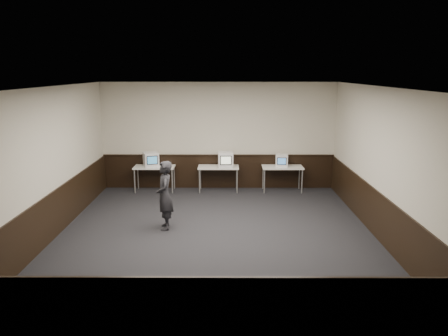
# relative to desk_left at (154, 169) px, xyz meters

# --- Properties ---
(floor) EXTENTS (8.00, 8.00, 0.00)m
(floor) POSITION_rel_desk_left_xyz_m (1.90, -3.60, -0.68)
(floor) COLOR black
(floor) RESTS_ON ground
(ceiling) EXTENTS (8.00, 8.00, 0.00)m
(ceiling) POSITION_rel_desk_left_xyz_m (1.90, -3.60, 2.52)
(ceiling) COLOR white
(ceiling) RESTS_ON back_wall
(back_wall) EXTENTS (7.00, 0.00, 7.00)m
(back_wall) POSITION_rel_desk_left_xyz_m (1.90, 0.40, 0.92)
(back_wall) COLOR beige
(back_wall) RESTS_ON ground
(front_wall) EXTENTS (7.00, 0.00, 7.00)m
(front_wall) POSITION_rel_desk_left_xyz_m (1.90, -7.60, 0.92)
(front_wall) COLOR beige
(front_wall) RESTS_ON ground
(left_wall) EXTENTS (0.00, 8.00, 8.00)m
(left_wall) POSITION_rel_desk_left_xyz_m (-1.60, -3.60, 0.92)
(left_wall) COLOR beige
(left_wall) RESTS_ON ground
(right_wall) EXTENTS (0.00, 8.00, 8.00)m
(right_wall) POSITION_rel_desk_left_xyz_m (5.40, -3.60, 0.92)
(right_wall) COLOR beige
(right_wall) RESTS_ON ground
(wainscot_back) EXTENTS (6.98, 0.04, 1.00)m
(wainscot_back) POSITION_rel_desk_left_xyz_m (1.90, 0.38, -0.18)
(wainscot_back) COLOR black
(wainscot_back) RESTS_ON back_wall
(wainscot_front) EXTENTS (6.98, 0.04, 1.00)m
(wainscot_front) POSITION_rel_desk_left_xyz_m (1.90, -7.58, -0.18)
(wainscot_front) COLOR black
(wainscot_front) RESTS_ON front_wall
(wainscot_left) EXTENTS (0.04, 7.98, 1.00)m
(wainscot_left) POSITION_rel_desk_left_xyz_m (-1.58, -3.60, -0.18)
(wainscot_left) COLOR black
(wainscot_left) RESTS_ON left_wall
(wainscot_right) EXTENTS (0.04, 7.98, 1.00)m
(wainscot_right) POSITION_rel_desk_left_xyz_m (5.38, -3.60, -0.18)
(wainscot_right) COLOR black
(wainscot_right) RESTS_ON right_wall
(wainscot_rail) EXTENTS (6.98, 0.06, 0.04)m
(wainscot_rail) POSITION_rel_desk_left_xyz_m (1.90, 0.36, 0.34)
(wainscot_rail) COLOR black
(wainscot_rail) RESTS_ON wainscot_back
(desk_left) EXTENTS (1.20, 0.60, 0.75)m
(desk_left) POSITION_rel_desk_left_xyz_m (0.00, 0.00, 0.00)
(desk_left) COLOR silver
(desk_left) RESTS_ON ground
(desk_center) EXTENTS (1.20, 0.60, 0.75)m
(desk_center) POSITION_rel_desk_left_xyz_m (1.90, 0.00, 0.00)
(desk_center) COLOR silver
(desk_center) RESTS_ON ground
(desk_right) EXTENTS (1.20, 0.60, 0.75)m
(desk_right) POSITION_rel_desk_left_xyz_m (3.80, 0.00, 0.00)
(desk_right) COLOR silver
(desk_right) RESTS_ON ground
(emac_left) EXTENTS (0.54, 0.56, 0.42)m
(emac_left) POSITION_rel_desk_left_xyz_m (-0.09, -0.01, 0.28)
(emac_left) COLOR white
(emac_left) RESTS_ON desk_left
(emac_center) EXTENTS (0.46, 0.49, 0.44)m
(emac_center) POSITION_rel_desk_left_xyz_m (2.11, -0.05, 0.29)
(emac_center) COLOR white
(emac_center) RESTS_ON desk_center
(emac_right) EXTENTS (0.40, 0.42, 0.36)m
(emac_right) POSITION_rel_desk_left_xyz_m (3.77, 0.01, 0.25)
(emac_right) COLOR white
(emac_right) RESTS_ON desk_right
(person) EXTENTS (0.46, 0.62, 1.57)m
(person) POSITION_rel_desk_left_xyz_m (0.75, -3.19, 0.10)
(person) COLOR black
(person) RESTS_ON ground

